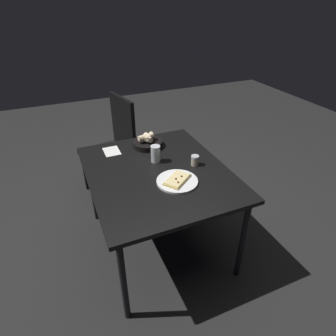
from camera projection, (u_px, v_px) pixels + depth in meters
name	position (u px, v px, depth m)	size (l,w,h in m)	color
ground	(159.00, 242.00, 2.38)	(8.00, 8.00, 0.00)	black
dining_table	(158.00, 177.00, 2.03)	(1.15, 0.96, 0.72)	black
pizza_plate	(177.00, 181.00, 1.87)	(0.28, 0.28, 0.04)	white
bread_basket	(148.00, 142.00, 2.30)	(0.24, 0.24, 0.11)	black
beer_glass	(156.00, 155.00, 2.08)	(0.07, 0.07, 0.13)	silver
pepper_shaker	(195.00, 161.00, 2.05)	(0.06, 0.06, 0.08)	#BFB299
napkin	(112.00, 151.00, 2.24)	(0.16, 0.12, 0.00)	white
chair_near	(114.00, 142.00, 2.75)	(0.53, 0.53, 0.98)	black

